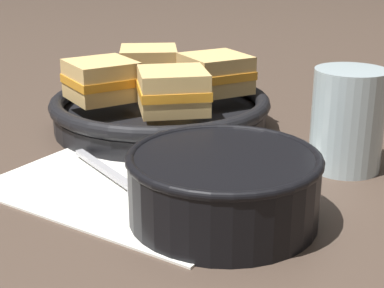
{
  "coord_description": "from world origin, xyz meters",
  "views": [
    {
      "loc": [
        0.31,
        -0.48,
        0.23
      ],
      "look_at": [
        0.02,
        -0.02,
        0.03
      ],
      "focal_mm": 55.0,
      "sensor_mm": 36.0,
      "label": 1
    }
  ],
  "objects": [
    {
      "name": "ground_plane",
      "position": [
        0.0,
        0.0,
        0.0
      ],
      "size": [
        4.0,
        4.0,
        0.0
      ],
      "primitive_type": "plane",
      "color": "#47382D"
    },
    {
      "name": "sandwich_near_right",
      "position": [
        -0.05,
        0.14,
        0.06
      ],
      "size": [
        0.1,
        0.1,
        0.05
      ],
      "rotation": [
        0.0,
        0.0,
        8.9
      ],
      "color": "#DBB26B",
      "rests_on": "skillet"
    },
    {
      "name": "napkin",
      "position": [
        -0.01,
        -0.06,
        0.0
      ],
      "size": [
        0.26,
        0.22,
        0.0
      ],
      "color": "white",
      "rests_on": "ground_plane"
    },
    {
      "name": "sandwich_far_left",
      "position": [
        -0.15,
        0.14,
        0.06
      ],
      "size": [
        0.1,
        0.1,
        0.05
      ],
      "rotation": [
        0.0,
        0.0,
        10.06
      ],
      "color": "#DBB26B",
      "rests_on": "skillet"
    },
    {
      "name": "sandwich_near_left",
      "position": [
        -0.04,
        0.04,
        0.06
      ],
      "size": [
        0.11,
        0.11,
        0.05
      ],
      "rotation": [
        0.0,
        0.0,
        7.01
      ],
      "color": "#DBB26B",
      "rests_on": "skillet"
    },
    {
      "name": "drinking_glass",
      "position": [
        0.14,
        0.08,
        0.05
      ],
      "size": [
        0.07,
        0.07,
        0.1
      ],
      "color": "silver",
      "rests_on": "ground_plane"
    },
    {
      "name": "skillet",
      "position": [
        -0.09,
        0.09,
        0.02
      ],
      "size": [
        0.27,
        0.27,
        0.04
      ],
      "color": "black",
      "rests_on": "ground_plane"
    },
    {
      "name": "soup_bowl",
      "position": [
        0.1,
        -0.09,
        0.03
      ],
      "size": [
        0.16,
        0.16,
        0.06
      ],
      "color": "black",
      "rests_on": "ground_plane"
    },
    {
      "name": "spoon",
      "position": [
        0.01,
        -0.09,
        0.01
      ],
      "size": [
        0.16,
        0.08,
        0.01
      ],
      "rotation": [
        0.0,
        0.0,
        -0.41
      ],
      "color": "#9E9EA3",
      "rests_on": "napkin"
    },
    {
      "name": "sandwich_far_right",
      "position": [
        -0.14,
        0.04,
        0.06
      ],
      "size": [
        0.1,
        0.1,
        0.05
      ],
      "rotation": [
        0.0,
        0.0,
        12.11
      ],
      "color": "#DBB26B",
      "rests_on": "skillet"
    }
  ]
}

